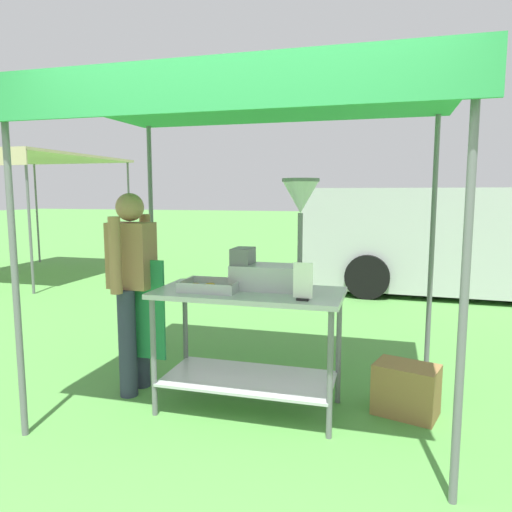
{
  "coord_description": "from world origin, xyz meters",
  "views": [
    {
      "loc": [
        0.83,
        -2.3,
        1.61
      ],
      "look_at": [
        -0.13,
        1.18,
        1.13
      ],
      "focal_mm": 33.53,
      "sensor_mm": 36.0,
      "label": 1
    }
  ],
  "objects_px": {
    "donut_cart": "(249,324)",
    "menu_sign": "(303,284)",
    "donut_tray": "(211,287)",
    "vendor": "(133,282)",
    "van_silver": "(481,239)",
    "stall_canopy": "(252,107)",
    "donut_fryer": "(278,249)",
    "supply_crate": "(406,390)",
    "neighbour_tent": "(28,160)"
  },
  "relations": [
    {
      "from": "stall_canopy",
      "to": "donut_tray",
      "type": "relative_size",
      "value": 6.86
    },
    {
      "from": "donut_fryer",
      "to": "neighbour_tent",
      "type": "bearing_deg",
      "value": 143.11
    },
    {
      "from": "donut_cart",
      "to": "menu_sign",
      "type": "relative_size",
      "value": 5.41
    },
    {
      "from": "donut_fryer",
      "to": "menu_sign",
      "type": "height_order",
      "value": "donut_fryer"
    },
    {
      "from": "donut_cart",
      "to": "supply_crate",
      "type": "bearing_deg",
      "value": 10.72
    },
    {
      "from": "neighbour_tent",
      "to": "supply_crate",
      "type": "bearing_deg",
      "value": -32.23
    },
    {
      "from": "donut_fryer",
      "to": "vendor",
      "type": "xyz_separation_m",
      "value": [
        -1.18,
        -0.02,
        -0.3
      ]
    },
    {
      "from": "donut_cart",
      "to": "vendor",
      "type": "xyz_separation_m",
      "value": [
        -0.98,
        0.07,
        0.25
      ]
    },
    {
      "from": "donut_fryer",
      "to": "neighbour_tent",
      "type": "height_order",
      "value": "neighbour_tent"
    },
    {
      "from": "donut_fryer",
      "to": "neighbour_tent",
      "type": "xyz_separation_m",
      "value": [
        -5.91,
        4.44,
        1.05
      ]
    },
    {
      "from": "menu_sign",
      "to": "van_silver",
      "type": "distance_m",
      "value": 5.59
    },
    {
      "from": "stall_canopy",
      "to": "vendor",
      "type": "distance_m",
      "value": 1.64
    },
    {
      "from": "donut_cart",
      "to": "donut_fryer",
      "type": "distance_m",
      "value": 0.59
    },
    {
      "from": "vendor",
      "to": "donut_fryer",
      "type": "bearing_deg",
      "value": 1.14
    },
    {
      "from": "neighbour_tent",
      "to": "menu_sign",
      "type": "bearing_deg",
      "value": -37.66
    },
    {
      "from": "donut_cart",
      "to": "menu_sign",
      "type": "xyz_separation_m",
      "value": [
        0.44,
        -0.22,
        0.36
      ]
    },
    {
      "from": "stall_canopy",
      "to": "vendor",
      "type": "relative_size",
      "value": 1.79
    },
    {
      "from": "supply_crate",
      "to": "van_silver",
      "type": "relative_size",
      "value": 0.09
    },
    {
      "from": "supply_crate",
      "to": "neighbour_tent",
      "type": "distance_m",
      "value": 8.35
    },
    {
      "from": "donut_tray",
      "to": "menu_sign",
      "type": "relative_size",
      "value": 1.66
    },
    {
      "from": "vendor",
      "to": "van_silver",
      "type": "distance_m",
      "value": 6.0
    },
    {
      "from": "donut_cart",
      "to": "supply_crate",
      "type": "distance_m",
      "value": 1.24
    },
    {
      "from": "supply_crate",
      "to": "van_silver",
      "type": "height_order",
      "value": "van_silver"
    },
    {
      "from": "donut_tray",
      "to": "neighbour_tent",
      "type": "relative_size",
      "value": 0.13
    },
    {
      "from": "stall_canopy",
      "to": "donut_cart",
      "type": "relative_size",
      "value": 2.11
    },
    {
      "from": "donut_fryer",
      "to": "vendor",
      "type": "relative_size",
      "value": 0.5
    },
    {
      "from": "stall_canopy",
      "to": "menu_sign",
      "type": "relative_size",
      "value": 11.38
    },
    {
      "from": "donut_cart",
      "to": "donut_tray",
      "type": "bearing_deg",
      "value": -168.02
    },
    {
      "from": "menu_sign",
      "to": "neighbour_tent",
      "type": "bearing_deg",
      "value": 142.34
    },
    {
      "from": "vendor",
      "to": "van_silver",
      "type": "bearing_deg",
      "value": 55.58
    },
    {
      "from": "donut_tray",
      "to": "neighbour_tent",
      "type": "height_order",
      "value": "neighbour_tent"
    },
    {
      "from": "vendor",
      "to": "supply_crate",
      "type": "distance_m",
      "value": 2.24
    },
    {
      "from": "stall_canopy",
      "to": "neighbour_tent",
      "type": "relative_size",
      "value": 0.88
    },
    {
      "from": "donut_fryer",
      "to": "vendor",
      "type": "height_order",
      "value": "donut_fryer"
    },
    {
      "from": "donut_cart",
      "to": "supply_crate",
      "type": "xyz_separation_m",
      "value": [
        1.13,
        0.21,
        -0.46
      ]
    },
    {
      "from": "stall_canopy",
      "to": "van_silver",
      "type": "height_order",
      "value": "stall_canopy"
    },
    {
      "from": "donut_cart",
      "to": "donut_tray",
      "type": "distance_m",
      "value": 0.39
    },
    {
      "from": "donut_cart",
      "to": "supply_crate",
      "type": "height_order",
      "value": "donut_cart"
    },
    {
      "from": "donut_tray",
      "to": "menu_sign",
      "type": "height_order",
      "value": "menu_sign"
    },
    {
      "from": "menu_sign",
      "to": "supply_crate",
      "type": "relative_size",
      "value": 0.5
    },
    {
      "from": "donut_tray",
      "to": "van_silver",
      "type": "relative_size",
      "value": 0.08
    },
    {
      "from": "stall_canopy",
      "to": "supply_crate",
      "type": "xyz_separation_m",
      "value": [
        1.13,
        0.12,
        -2.03
      ]
    },
    {
      "from": "donut_cart",
      "to": "menu_sign",
      "type": "distance_m",
      "value": 0.6
    },
    {
      "from": "stall_canopy",
      "to": "van_silver",
      "type": "distance_m",
      "value": 5.64
    },
    {
      "from": "donut_fryer",
      "to": "van_silver",
      "type": "bearing_deg",
      "value": 65.81
    },
    {
      "from": "stall_canopy",
      "to": "donut_tray",
      "type": "distance_m",
      "value": 1.33
    },
    {
      "from": "donut_tray",
      "to": "donut_fryer",
      "type": "relative_size",
      "value": 0.52
    },
    {
      "from": "donut_cart",
      "to": "stall_canopy",
      "type": "bearing_deg",
      "value": 90.0
    },
    {
      "from": "donut_fryer",
      "to": "stall_canopy",
      "type": "bearing_deg",
      "value": 178.42
    },
    {
      "from": "menu_sign",
      "to": "vendor",
      "type": "relative_size",
      "value": 0.16
    }
  ]
}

